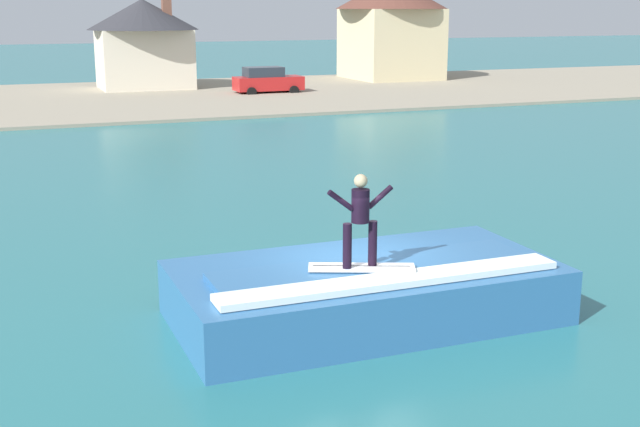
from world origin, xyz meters
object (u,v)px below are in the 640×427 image
object	(u,v)px
wave_crest	(366,291)
surfboard	(362,267)
car_far_shore	(267,81)
house_small_cottage	(144,38)
surfer	(360,215)
house_gabled_white	(391,23)

from	to	relation	value
wave_crest	surfboard	distance (m)	0.89
car_far_shore	house_small_cottage	distance (m)	9.61
car_far_shore	surfer	bearing A→B (deg)	-106.00
wave_crest	car_far_shore	world-z (taller)	car_far_shore
house_gabled_white	house_small_cottage	distance (m)	19.85
car_far_shore	house_small_cottage	world-z (taller)	house_small_cottage
house_gabled_white	house_small_cottage	world-z (taller)	house_gabled_white
car_far_shore	house_gabled_white	size ratio (longest dim) A/B	0.51
wave_crest	house_small_cottage	world-z (taller)	house_small_cottage
wave_crest	house_gabled_white	size ratio (longest dim) A/B	0.80
wave_crest	surfboard	size ratio (longest dim) A/B	3.70
wave_crest	surfer	distance (m)	1.74
surfer	wave_crest	bearing A→B (deg)	54.89
wave_crest	house_gabled_white	world-z (taller)	house_gabled_white
house_gabled_white	house_small_cottage	xyz separation A→B (m)	(-19.78, -1.31, -0.84)
surfboard	surfer	bearing A→B (deg)	-160.68
surfer	house_gabled_white	bearing A→B (deg)	63.10
surfboard	house_gabled_white	bearing A→B (deg)	63.14
surfboard	house_gabled_white	world-z (taller)	house_gabled_white
surfboard	surfer	distance (m)	0.97
surfer	surfboard	bearing A→B (deg)	19.32
wave_crest	car_far_shore	bearing A→B (deg)	74.29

